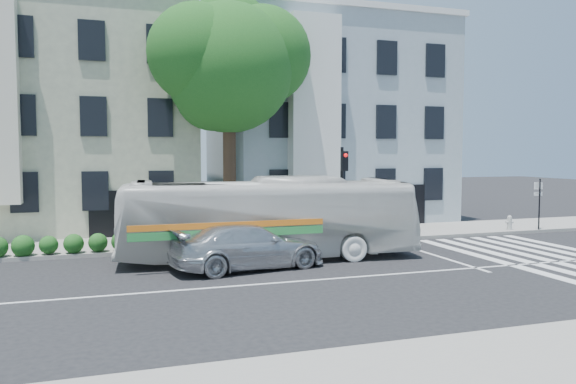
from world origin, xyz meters
name	(u,v)px	position (x,y,z in m)	size (l,w,h in m)	color
ground	(291,282)	(0.00, 0.00, 0.00)	(120.00, 120.00, 0.00)	black
sidewalk_far	(232,240)	(0.00, 8.00, 0.07)	(80.00, 4.00, 0.15)	gray
building_left	(66,120)	(-7.00, 15.00, 5.50)	(12.00, 10.00, 11.00)	gray
building_right	(323,124)	(7.00, 15.00, 5.50)	(12.00, 10.00, 11.00)	#8D9FA8
street_tree	(229,61)	(0.06, 8.74, 7.83)	(7.30, 5.90, 11.10)	#2D2116
bus	(269,218)	(0.37, 3.60, 1.49)	(10.70, 2.50, 2.98)	silver
sedan	(248,246)	(-0.74, 2.28, 0.75)	(5.20, 2.12, 1.51)	silver
hedge	(49,245)	(-7.20, 6.30, 0.50)	(8.50, 0.84, 0.70)	#1E5F1F
traffic_signal	(343,182)	(4.27, 5.94, 2.64)	(0.43, 0.53, 4.08)	black
fire_hydrant	(509,222)	(13.27, 6.53, 0.50)	(0.38, 0.22, 0.69)	#B0B0AC
far_sign_pole	(539,197)	(14.62, 6.14, 1.71)	(0.44, 0.17, 2.45)	black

